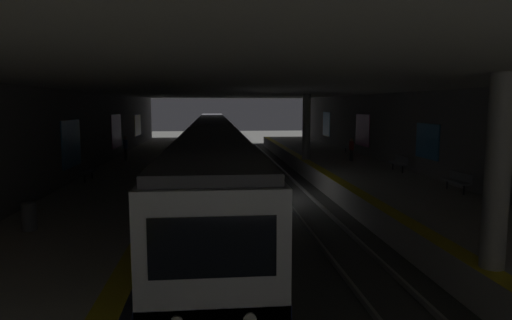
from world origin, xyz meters
TOP-DOWN VIEW (x-y plane):
  - ground_plane at (0.00, 0.00)m, footprint 120.00×120.00m
  - track_left at (0.00, -2.20)m, footprint 60.00×1.53m
  - track_right at (0.00, 2.20)m, footprint 60.00×1.53m
  - platform_left at (0.00, -6.55)m, footprint 60.00×5.30m
  - platform_right at (0.00, 6.55)m, footprint 60.00×5.30m
  - wall_left at (0.05, -9.45)m, footprint 60.00×0.56m
  - wall_right at (0.05, 9.45)m, footprint 60.00×0.56m
  - ceiling_slab at (0.00, 0.00)m, footprint 60.00×19.40m
  - pillar_near at (-13.12, -4.35)m, footprint 0.56×0.56m
  - pillar_far at (7.89, -4.35)m, footprint 0.56×0.56m
  - metro_train at (11.81, 2.20)m, footprint 53.87×2.83m
  - bench_left_near at (-4.31, -8.53)m, footprint 1.70×0.47m
  - bench_left_mid at (1.86, -8.53)m, footprint 1.70×0.47m
  - bench_left_far at (11.33, -8.53)m, footprint 1.70×0.47m
  - bench_right_far at (0.27, 8.53)m, footprint 1.70×0.47m
  - person_waiting_near at (6.70, -7.23)m, footprint 0.60×0.22m
  - person_boarding at (8.68, 8.17)m, footprint 0.60×0.22m
  - trash_bin at (-8.76, 7.80)m, footprint 0.44×0.44m

SIDE VIEW (x-z plane):
  - ground_plane at x=0.00m, z-range 0.00..0.00m
  - track_left at x=0.00m, z-range 0.00..0.16m
  - track_right at x=0.00m, z-range 0.00..0.16m
  - platform_left at x=0.00m, z-range 0.00..1.05m
  - platform_right at x=0.00m, z-range 0.00..1.05m
  - trash_bin at x=-8.76m, z-range 1.05..1.90m
  - bench_left_near at x=-4.31m, z-range 1.14..2.00m
  - bench_left_mid at x=1.86m, z-range 1.14..2.00m
  - bench_left_far at x=11.33m, z-range 1.14..2.00m
  - bench_right_far at x=0.27m, z-range 1.14..2.00m
  - person_waiting_near at x=6.70m, z-range 1.11..2.66m
  - person_boarding at x=8.68m, z-range 1.12..2.76m
  - metro_train at x=11.81m, z-range 0.28..3.77m
  - wall_left at x=0.05m, z-range 0.00..5.60m
  - wall_right at x=0.05m, z-range 0.00..5.60m
  - pillar_near at x=-13.12m, z-range 1.05..5.60m
  - pillar_far at x=7.89m, z-range 1.05..5.60m
  - ceiling_slab at x=0.00m, z-range 5.60..6.00m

